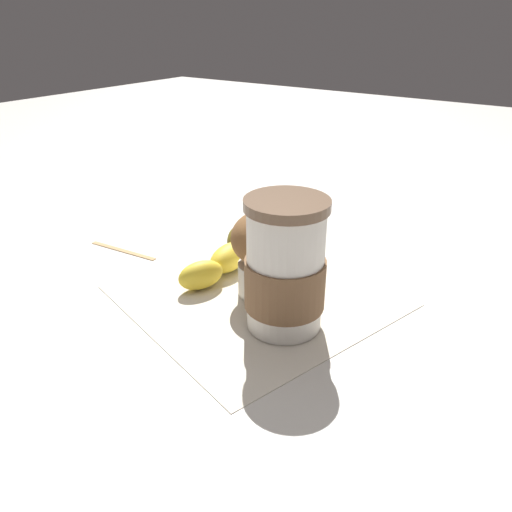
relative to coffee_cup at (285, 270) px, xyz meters
The scene contains 6 objects.
ground_plane 0.09m from the coffee_cup, 28.55° to the right, with size 3.00×3.00×0.00m, color beige.
paper_napkin 0.09m from the coffee_cup, 28.55° to the right, with size 0.27×0.27×0.00m, color beige.
coffee_cup is the anchor object (origin of this frame).
muffin 0.07m from the coffee_cup, 40.15° to the right, with size 0.08×0.08×0.10m.
banana 0.15m from the coffee_cup, 25.84° to the right, with size 0.07×0.17×0.03m.
wooden_stirrer 0.28m from the coffee_cup, ahead, with size 0.11×0.01×0.00m, color tan.
Camera 1 is at (-0.28, 0.40, 0.29)m, focal length 35.00 mm.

